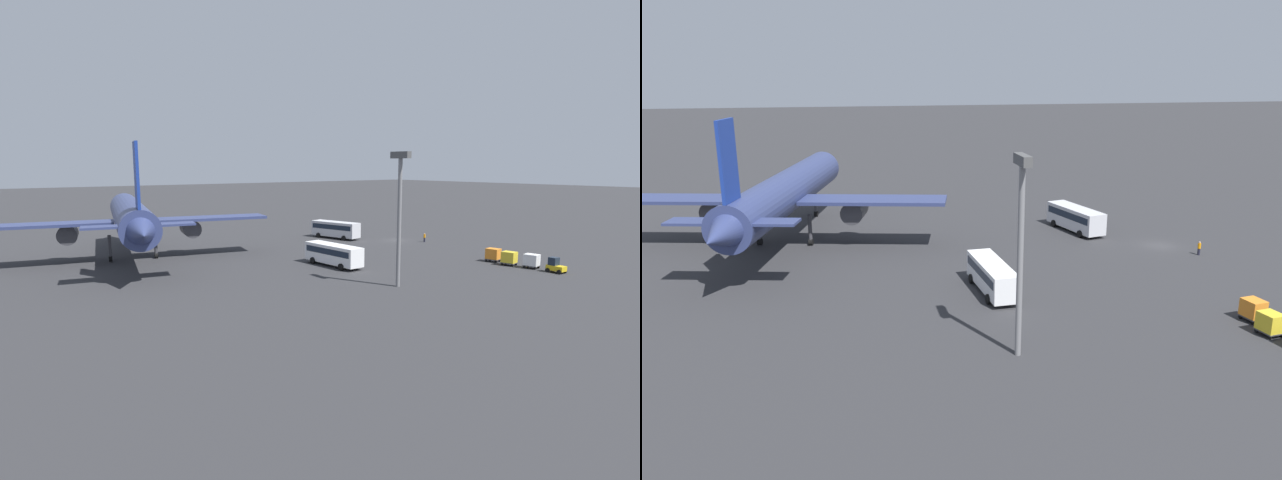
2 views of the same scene
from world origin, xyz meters
The scene contains 8 objects.
ground_plane centered at (0.00, 0.00, 0.00)m, with size 600.00×600.00×0.00m, color #2D2D30.
airplane centered at (11.11, 47.75, 6.64)m, with size 49.29×42.43×17.66m.
shuttle_bus_near centered at (9.34, 8.06, 2.02)m, with size 10.95×5.26×3.39m.
shuttle_bus_far centered at (-12.59, 25.65, 1.91)m, with size 10.37×3.51×3.18m.
worker_person centered at (-4.81, -2.77, 0.87)m, with size 0.38×0.38×1.74m.
cargo_cart_yellow centered at (-27.82, 4.44, 1.19)m, with size 2.23×1.97×2.06m.
cargo_cart_orange centered at (-24.68, 3.87, 1.19)m, with size 2.23×1.97×2.06m.
light_pole centered at (-27.27, 27.08, 10.13)m, with size 2.80×0.70×16.35m.
Camera 2 is at (-71.96, 40.51, 22.76)m, focal length 35.00 mm.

